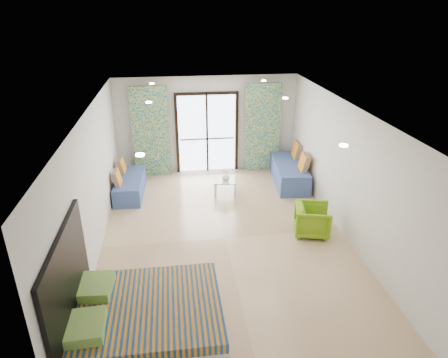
{
  "coord_description": "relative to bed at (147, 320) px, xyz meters",
  "views": [
    {
      "loc": [
        -0.96,
        -7.01,
        4.51
      ],
      "look_at": [
        0.04,
        0.45,
        1.15
      ],
      "focal_mm": 32.0,
      "sensor_mm": 36.0,
      "label": 1
    }
  ],
  "objects": [
    {
      "name": "floor",
      "position": [
        1.48,
        2.47,
        -0.31
      ],
      "size": [
        5.0,
        7.5,
        0.01
      ],
      "primitive_type": null,
      "color": "tan",
      "rests_on": "ground"
    },
    {
      "name": "ceiling",
      "position": [
        1.48,
        2.47,
        2.39
      ],
      "size": [
        5.0,
        7.5,
        0.01
      ],
      "primitive_type": null,
      "color": "silver",
      "rests_on": "ground"
    },
    {
      "name": "wall_back",
      "position": [
        1.48,
        6.22,
        1.04
      ],
      "size": [
        5.0,
        0.01,
        2.7
      ],
      "primitive_type": null,
      "color": "silver",
      "rests_on": "ground"
    },
    {
      "name": "wall_front",
      "position": [
        1.48,
        -1.28,
        1.04
      ],
      "size": [
        5.0,
        0.01,
        2.7
      ],
      "primitive_type": null,
      "color": "silver",
      "rests_on": "ground"
    },
    {
      "name": "wall_left",
      "position": [
        -1.02,
        2.47,
        1.04
      ],
      "size": [
        0.01,
        7.5,
        2.7
      ],
      "primitive_type": null,
      "color": "silver",
      "rests_on": "ground"
    },
    {
      "name": "wall_right",
      "position": [
        3.98,
        2.47,
        1.04
      ],
      "size": [
        0.01,
        7.5,
        2.7
      ],
      "primitive_type": null,
      "color": "silver",
      "rests_on": "ground"
    },
    {
      "name": "balcony_door",
      "position": [
        1.48,
        6.19,
        0.95
      ],
      "size": [
        1.76,
        0.08,
        2.28
      ],
      "color": "black",
      "rests_on": "floor"
    },
    {
      "name": "balcony_rail",
      "position": [
        1.48,
        6.2,
        0.64
      ],
      "size": [
        1.52,
        0.03,
        0.04
      ],
      "primitive_type": "cube",
      "color": "#595451",
      "rests_on": "balcony_door"
    },
    {
      "name": "curtain_left",
      "position": [
        -0.07,
        6.04,
        0.94
      ],
      "size": [
        1.0,
        0.1,
        2.5
      ],
      "primitive_type": "cube",
      "color": "silver",
      "rests_on": "floor"
    },
    {
      "name": "curtain_right",
      "position": [
        3.03,
        6.04,
        0.94
      ],
      "size": [
        1.0,
        0.1,
        2.5
      ],
      "primitive_type": "cube",
      "color": "silver",
      "rests_on": "floor"
    },
    {
      "name": "downlight_a",
      "position": [
        0.08,
        0.47,
        2.36
      ],
      "size": [
        0.12,
        0.12,
        0.02
      ],
      "primitive_type": "cylinder",
      "color": "#FFE0B2",
      "rests_on": "ceiling"
    },
    {
      "name": "downlight_b",
      "position": [
        2.88,
        0.47,
        2.36
      ],
      "size": [
        0.12,
        0.12,
        0.02
      ],
      "primitive_type": "cylinder",
      "color": "#FFE0B2",
      "rests_on": "ceiling"
    },
    {
      "name": "downlight_c",
      "position": [
        0.08,
        3.47,
        2.36
      ],
      "size": [
        0.12,
        0.12,
        0.02
      ],
      "primitive_type": "cylinder",
      "color": "#FFE0B2",
      "rests_on": "ceiling"
    },
    {
      "name": "downlight_d",
      "position": [
        2.88,
        3.47,
        2.36
      ],
      "size": [
        0.12,
        0.12,
        0.02
      ],
      "primitive_type": "cylinder",
      "color": "#FFE0B2",
      "rests_on": "ceiling"
    },
    {
      "name": "downlight_e",
      "position": [
        0.08,
        5.47,
        2.36
      ],
      "size": [
        0.12,
        0.12,
        0.02
      ],
      "primitive_type": "cylinder",
      "color": "#FFE0B2",
      "rests_on": "ceiling"
    },
    {
      "name": "downlight_f",
      "position": [
        2.88,
        5.47,
        2.36
      ],
      "size": [
        0.12,
        0.12,
        0.02
      ],
      "primitive_type": "cylinder",
      "color": "#FFE0B2",
      "rests_on": "ceiling"
    },
    {
      "name": "headboard",
      "position": [
        -0.98,
        0.0,
        0.74
      ],
      "size": [
        0.06,
        2.1,
        1.5
      ],
      "primitive_type": "cube",
      "color": "black",
      "rests_on": "floor"
    },
    {
      "name": "switch_plate",
      "position": [
        -0.99,
        1.25,
        0.74
      ],
      "size": [
        0.02,
        0.1,
        0.1
      ],
      "primitive_type": "cube",
      "color": "silver",
      "rests_on": "wall_left"
    },
    {
      "name": "bed",
      "position": [
        0.0,
        0.0,
        0.0
      ],
      "size": [
        2.12,
        1.73,
        0.73
      ],
      "color": "silver",
      "rests_on": "floor"
    },
    {
      "name": "daybed_left",
      "position": [
        -0.64,
        4.87,
        -0.05
      ],
      "size": [
        0.72,
        1.69,
        0.82
      ],
      "rotation": [
        0.0,
        0.0,
        -0.04
      ],
      "color": "#394F89",
      "rests_on": "floor"
    },
    {
      "name": "daybed_right",
      "position": [
        3.6,
        5.05,
        -0.0
      ],
      "size": [
        0.97,
        2.06,
        0.98
      ],
      "rotation": [
        0.0,
        0.0,
        -0.1
      ],
      "color": "#394F89",
      "rests_on": "floor"
    },
    {
      "name": "coffee_table",
      "position": [
        1.78,
        4.6,
        0.03
      ],
      "size": [
        0.66,
        0.66,
        0.66
      ],
      "rotation": [
        0.0,
        0.0,
        -0.16
      ],
      "color": "silver",
      "rests_on": "floor"
    },
    {
      "name": "vase",
      "position": [
        1.78,
        4.53,
        0.17
      ],
      "size": [
        0.24,
        0.25,
        0.2
      ],
      "primitive_type": "imported",
      "rotation": [
        0.0,
        0.0,
        0.26
      ],
      "color": "white",
      "rests_on": "coffee_table"
    },
    {
      "name": "armchair",
      "position": [
        3.32,
        2.42,
        0.05
      ],
      "size": [
        0.8,
        0.83,
        0.72
      ],
      "primitive_type": "imported",
      "rotation": [
        0.0,
        0.0,
        1.32
      ],
      "color": "#70A315",
      "rests_on": "floor"
    }
  ]
}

